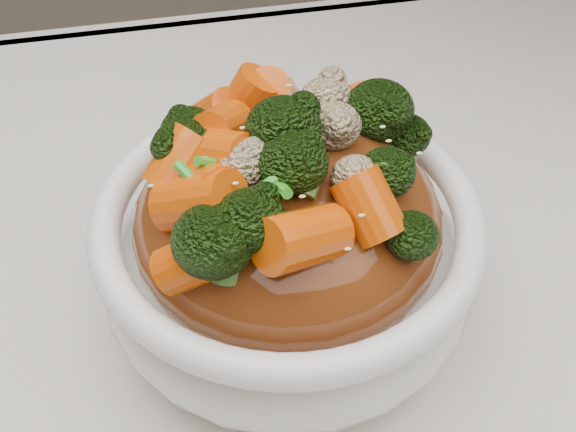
{
  "coord_description": "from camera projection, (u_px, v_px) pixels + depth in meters",
  "views": [
    {
      "loc": [
        -0.05,
        -0.2,
        1.08
      ],
      "look_at": [
        0.01,
        0.05,
        0.82
      ],
      "focal_mm": 42.0,
      "sensor_mm": 36.0,
      "label": 1
    }
  ],
  "objects": [
    {
      "name": "tablecloth",
      "position": [
        295.0,
        390.0,
        0.39
      ],
      "size": [
        1.2,
        0.8,
        0.04
      ],
      "primitive_type": "cube",
      "color": "silver",
      "rests_on": "dining_table"
    },
    {
      "name": "bowl",
      "position": [
        288.0,
        255.0,
        0.38
      ],
      "size": [
        0.27,
        0.27,
        0.08
      ],
      "primitive_type": null,
      "rotation": [
        0.0,
        0.0,
        -0.35
      ],
      "color": "white",
      "rests_on": "tablecloth"
    },
    {
      "name": "sauce_base",
      "position": [
        288.0,
        220.0,
        0.36
      ],
      "size": [
        0.21,
        0.21,
        0.09
      ],
      "primitive_type": "ellipsoid",
      "rotation": [
        0.0,
        0.0,
        -0.35
      ],
      "color": "#642D11",
      "rests_on": "bowl"
    },
    {
      "name": "carrots",
      "position": [
        288.0,
        131.0,
        0.32
      ],
      "size": [
        0.21,
        0.21,
        0.05
      ],
      "primitive_type": null,
      "rotation": [
        0.0,
        0.0,
        -0.35
      ],
      "color": "#D24E06",
      "rests_on": "sauce_base"
    },
    {
      "name": "broccoli",
      "position": [
        288.0,
        132.0,
        0.32
      ],
      "size": [
        0.21,
        0.21,
        0.04
      ],
      "primitive_type": null,
      "rotation": [
        0.0,
        0.0,
        -0.35
      ],
      "color": "black",
      "rests_on": "sauce_base"
    },
    {
      "name": "cauliflower",
      "position": [
        288.0,
        136.0,
        0.32
      ],
      "size": [
        0.21,
        0.21,
        0.03
      ],
      "primitive_type": null,
      "rotation": [
        0.0,
        0.0,
        -0.35
      ],
      "color": "tan",
      "rests_on": "sauce_base"
    },
    {
      "name": "scallions",
      "position": [
        288.0,
        129.0,
        0.32
      ],
      "size": [
        0.16,
        0.16,
        0.02
      ],
      "primitive_type": null,
      "rotation": [
        0.0,
        0.0,
        -0.35
      ],
      "color": "#319422",
      "rests_on": "sauce_base"
    },
    {
      "name": "sesame_seeds",
      "position": [
        288.0,
        129.0,
        0.32
      ],
      "size": [
        0.19,
        0.19,
        0.01
      ],
      "primitive_type": null,
      "rotation": [
        0.0,
        0.0,
        -0.35
      ],
      "color": "beige",
      "rests_on": "sauce_base"
    }
  ]
}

